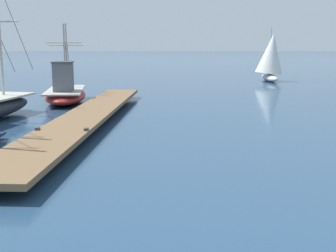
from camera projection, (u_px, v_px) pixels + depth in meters
floating_dock at (88, 115)px, 18.11m from camera, size 2.52×19.03×0.53m
fishing_boat_0 at (65, 92)px, 24.49m from camera, size 3.01×6.59×4.36m
distant_sailboat at (271, 57)px, 38.44m from camera, size 2.67×4.62×4.60m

